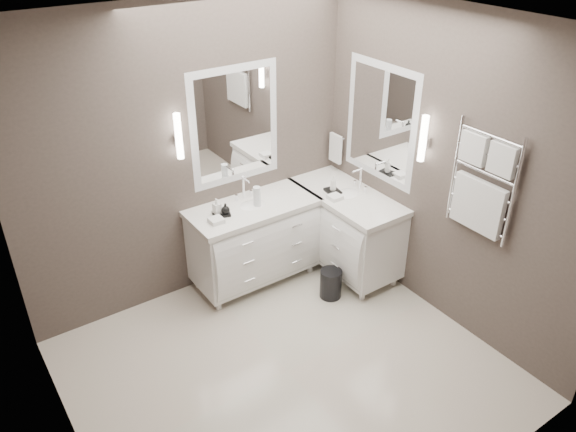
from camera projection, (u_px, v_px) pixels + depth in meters
floor at (288, 372)px, 4.56m from camera, size 3.20×3.00×0.01m
ceiling at (287, 28)px, 3.21m from camera, size 3.20×3.00×0.01m
wall_back at (191, 157)px, 4.96m from camera, size 3.20×0.01×2.70m
wall_front at (457, 358)px, 2.81m from camera, size 3.20×0.01×2.70m
wall_left at (48, 316)px, 3.10m from camera, size 0.01×3.00×2.70m
wall_right at (446, 173)px, 4.68m from camera, size 0.01×3.00×2.70m
vanity_back at (254, 238)px, 5.41m from camera, size 1.24×0.59×0.97m
vanity_right at (345, 226)px, 5.61m from camera, size 0.59×1.24×0.97m
mirror_back at (235, 126)px, 5.07m from camera, size 0.90×0.02×1.10m
mirror_right at (380, 122)px, 5.14m from camera, size 0.02×0.90×1.10m
sconce_back at (179, 137)px, 4.72m from camera, size 0.06×0.06×0.40m
sconce_right at (423, 139)px, 4.67m from camera, size 0.06×0.06×0.40m
towel_bar_corner at (336, 148)px, 5.73m from camera, size 0.03×0.22×0.30m
towel_ladder at (481, 188)px, 4.34m from camera, size 0.06×0.58×0.90m
waste_bin at (331, 284)px, 5.34m from camera, size 0.25×0.25×0.29m
amenity_tray_back at (221, 214)px, 5.06m from camera, size 0.19×0.16×0.02m
amenity_tray_right at (333, 191)px, 5.44m from camera, size 0.15×0.18×0.02m
water_bottle at (257, 197)px, 5.16m from camera, size 0.07×0.07×0.20m
soap_bottle_a at (217, 206)px, 5.02m from camera, size 0.07×0.07×0.14m
soap_bottle_b at (225, 208)px, 5.02m from camera, size 0.09×0.09×0.10m
soap_bottle_c at (333, 183)px, 5.40m from camera, size 0.06×0.07×0.15m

